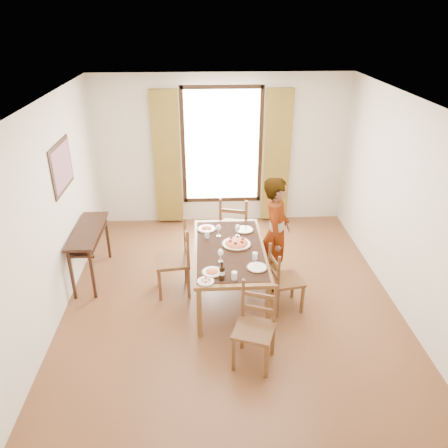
{
  "coord_description": "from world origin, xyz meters",
  "views": [
    {
      "loc": [
        -0.35,
        -5.07,
        3.67
      ],
      "look_at": [
        -0.08,
        0.27,
        1.0
      ],
      "focal_mm": 35.0,
      "sensor_mm": 36.0,
      "label": 1
    }
  ],
  "objects_px": {
    "console_table": "(88,236)",
    "man": "(276,234)",
    "dining_table": "(230,253)",
    "pasta_platter": "(237,242)"
  },
  "relations": [
    {
      "from": "man",
      "to": "dining_table",
      "type": "bearing_deg",
      "value": 124.2
    },
    {
      "from": "console_table",
      "to": "man",
      "type": "height_order",
      "value": "man"
    },
    {
      "from": "man",
      "to": "pasta_platter",
      "type": "relative_size",
      "value": 4.17
    },
    {
      "from": "dining_table",
      "to": "man",
      "type": "distance_m",
      "value": 0.71
    },
    {
      "from": "dining_table",
      "to": "pasta_platter",
      "type": "bearing_deg",
      "value": 42.16
    },
    {
      "from": "pasta_platter",
      "to": "man",
      "type": "bearing_deg",
      "value": 14.43
    },
    {
      "from": "console_table",
      "to": "pasta_platter",
      "type": "bearing_deg",
      "value": -13.02
    },
    {
      "from": "console_table",
      "to": "man",
      "type": "xyz_separation_m",
      "value": [
        2.68,
        -0.35,
        0.15
      ]
    },
    {
      "from": "console_table",
      "to": "man",
      "type": "bearing_deg",
      "value": -7.36
    },
    {
      "from": "console_table",
      "to": "dining_table",
      "type": "bearing_deg",
      "value": -16.06
    }
  ]
}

